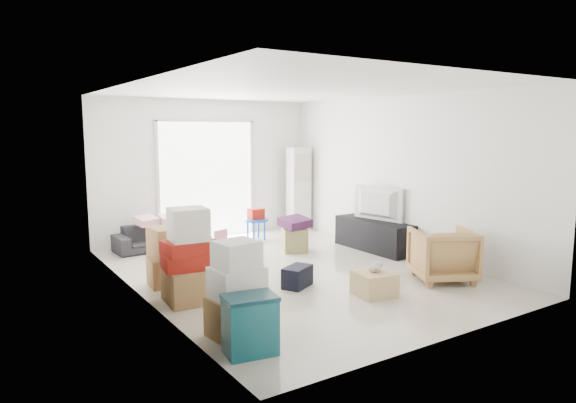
% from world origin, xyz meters
% --- Properties ---
extents(room_shell, '(4.98, 6.48, 3.18)m').
position_xyz_m(room_shell, '(0.00, 0.00, 1.35)').
color(room_shell, beige).
rests_on(room_shell, ground).
extents(sliding_door, '(2.10, 0.04, 2.33)m').
position_xyz_m(sliding_door, '(0.00, 2.98, 1.24)').
color(sliding_door, white).
rests_on(sliding_door, room_shell).
extents(ac_tower, '(0.45, 0.30, 1.75)m').
position_xyz_m(ac_tower, '(1.95, 2.65, 0.88)').
color(ac_tower, silver).
rests_on(ac_tower, room_shell).
extents(tv_console, '(0.48, 1.60, 0.53)m').
position_xyz_m(tv_console, '(2.00, 0.35, 0.27)').
color(tv_console, black).
rests_on(tv_console, room_shell).
extents(television, '(0.77, 1.12, 0.14)m').
position_xyz_m(television, '(2.00, 0.35, 0.60)').
color(television, black).
rests_on(television, tv_console).
extents(sofa, '(1.55, 0.52, 0.60)m').
position_xyz_m(sofa, '(-1.18, 2.50, 0.30)').
color(sofa, '#27262B').
rests_on(sofa, room_shell).
extents(pillow_left, '(0.48, 0.44, 0.12)m').
position_xyz_m(pillow_left, '(-1.39, 2.51, 0.66)').
color(pillow_left, '#F8B5C0').
rests_on(pillow_left, sofa).
extents(pillow_right, '(0.33, 0.27, 0.11)m').
position_xyz_m(pillow_right, '(-0.98, 2.47, 0.66)').
color(pillow_right, '#F8B5C0').
rests_on(pillow_right, sofa).
extents(armchair, '(1.05, 1.03, 0.82)m').
position_xyz_m(armchair, '(1.55, -1.57, 0.41)').
color(armchair, '#A77E4A').
rests_on(armchair, room_shell).
extents(storage_bins, '(0.55, 0.42, 0.57)m').
position_xyz_m(storage_bins, '(-1.90, -2.20, 0.29)').
color(storage_bins, '#12545D').
rests_on(storage_bins, room_shell).
extents(box_stack_a, '(0.60, 0.52, 1.00)m').
position_xyz_m(box_stack_a, '(-1.80, -1.75, 0.45)').
color(box_stack_a, '#996B45').
rests_on(box_stack_a, room_shell).
extents(box_stack_b, '(0.68, 0.61, 1.18)m').
position_xyz_m(box_stack_b, '(-1.80, -0.47, 0.51)').
color(box_stack_b, '#996B45').
rests_on(box_stack_b, room_shell).
extents(box_stack_c, '(0.58, 0.50, 0.81)m').
position_xyz_m(box_stack_c, '(-1.77, 0.34, 0.39)').
color(box_stack_c, '#996B45').
rests_on(box_stack_c, room_shell).
extents(loose_box, '(0.43, 0.43, 0.32)m').
position_xyz_m(loose_box, '(-1.09, 0.04, 0.16)').
color(loose_box, '#996B45').
rests_on(loose_box, room_shell).
extents(duffel_bag, '(0.51, 0.44, 0.28)m').
position_xyz_m(duffel_bag, '(-0.35, -0.70, 0.14)').
color(duffel_bag, black).
rests_on(duffel_bag, room_shell).
extents(ottoman, '(0.54, 0.54, 0.41)m').
position_xyz_m(ottoman, '(0.77, 1.03, 0.20)').
color(ottoman, '#928955').
rests_on(ottoman, room_shell).
extents(blanket, '(0.46, 0.46, 0.14)m').
position_xyz_m(blanket, '(0.77, 1.03, 0.48)').
color(blanket, '#4F1F4E').
rests_on(blanket, ottoman).
extents(kids_table, '(0.48, 0.48, 0.61)m').
position_xyz_m(kids_table, '(0.67, 2.23, 0.43)').
color(kids_table, '#0C47BC').
rests_on(kids_table, room_shell).
extents(toy_walker, '(0.39, 0.37, 0.42)m').
position_xyz_m(toy_walker, '(-0.39, 1.51, 0.12)').
color(toy_walker, silver).
rests_on(toy_walker, room_shell).
extents(wood_crate, '(0.53, 0.53, 0.31)m').
position_xyz_m(wood_crate, '(0.28, -1.54, 0.15)').
color(wood_crate, tan).
rests_on(wood_crate, room_shell).
extents(plush_bunny, '(0.25, 0.15, 0.12)m').
position_xyz_m(plush_bunny, '(0.31, -1.54, 0.37)').
color(plush_bunny, '#B2ADA8').
rests_on(plush_bunny, wood_crate).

